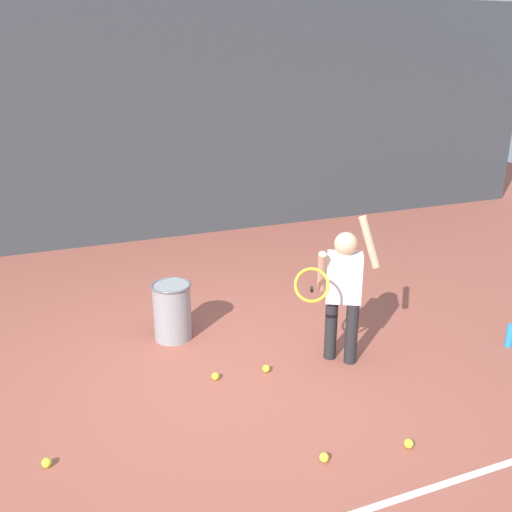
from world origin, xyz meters
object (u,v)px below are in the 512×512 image
Objects in this scene: tennis_ball_4 at (266,369)px; ball_hopper at (172,311)px; tennis_ball_3 at (324,457)px; tennis_ball_2 at (47,463)px; water_bottle at (510,336)px; tennis_player at (342,286)px; tennis_ball_1 at (409,444)px; tennis_ball_5 at (215,376)px.

ball_hopper is at bearing 122.78° from tennis_ball_4.
tennis_ball_3 is 1.00× the size of tennis_ball_4.
water_bottle is at bearing 1.88° from tennis_ball_2.
water_bottle is 3.33× the size of tennis_ball_2.
tennis_ball_4 is (-2.31, 0.42, -0.08)m from water_bottle.
tennis_player is 2.65m from tennis_ball_2.
water_bottle is 1.97m from tennis_ball_1.
tennis_ball_3 is at bearing -73.57° from tennis_ball_5.
tennis_ball_5 is (-0.45, 0.04, 0.00)m from tennis_ball_4.
tennis_ball_1 is 1.00× the size of tennis_ball_4.
ball_hopper is at bearing 117.07° from tennis_ball_1.
ball_hopper is 2.50m from tennis_ball_1.
water_bottle is 2.51m from tennis_ball_3.
water_bottle is 3.33× the size of tennis_ball_3.
water_bottle is 3.33× the size of tennis_ball_4.
tennis_ball_5 is (-0.99, 1.34, 0.00)m from tennis_ball_1.
tennis_ball_3 is at bearing -20.19° from tennis_ball_2.
tennis_player reaches higher than tennis_ball_5.
tennis_player is at bearing -37.65° from ball_hopper.
tennis_ball_1 is at bearing -67.37° from tennis_ball_4.
ball_hopper is 1.12m from tennis_ball_4.
ball_hopper is 8.52× the size of tennis_ball_4.
water_bottle is at bearing -24.88° from ball_hopper.
tennis_ball_2 is at bearing -129.89° from ball_hopper.
tennis_ball_1 is 1.41m from tennis_ball_4.
tennis_ball_3 is 1.30m from tennis_ball_5.
ball_hopper is 1.95m from tennis_ball_2.
tennis_ball_2 is (-1.24, -1.48, -0.26)m from ball_hopper.
tennis_ball_3 is at bearing -95.11° from tennis_player.
tennis_ball_1 is (-0.14, -1.24, -0.69)m from tennis_player.
tennis_ball_1 and tennis_ball_5 have the same top height.
tennis_ball_1 is at bearing -67.90° from tennis_player.
water_bottle is at bearing -10.43° from tennis_ball_4.
ball_hopper reaches higher than tennis_ball_5.
tennis_player is 1.33m from tennis_ball_5.
tennis_ball_5 is (-2.76, 0.47, -0.08)m from water_bottle.
tennis_ball_3 is (-0.76, -1.14, -0.69)m from tennis_player.
tennis_ball_4 is at bearing -57.22° from ball_hopper.
tennis_player is 20.46× the size of tennis_ball_3.
water_bottle is (1.63, -0.36, -0.62)m from tennis_player.
ball_hopper reaches higher than water_bottle.
ball_hopper is 0.92m from tennis_ball_5.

